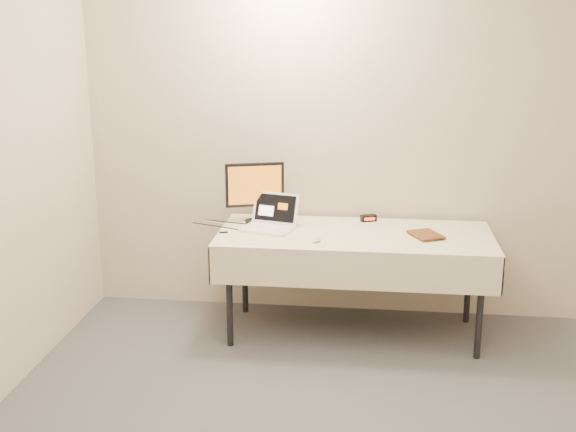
# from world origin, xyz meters

# --- Properties ---
(back_wall) EXTENTS (4.00, 0.10, 2.70)m
(back_wall) POSITION_xyz_m (0.00, 2.50, 1.35)
(back_wall) COLOR beige
(back_wall) RESTS_ON ground
(table) EXTENTS (1.86, 0.81, 0.74)m
(table) POSITION_xyz_m (0.00, 2.05, 0.68)
(table) COLOR black
(table) RESTS_ON ground
(laptop) EXTENTS (0.41, 0.39, 0.23)m
(laptop) POSITION_xyz_m (-0.59, 2.10, 0.79)
(laptop) COLOR white
(laptop) RESTS_ON table
(monitor) EXTENTS (0.41, 0.18, 0.43)m
(monitor) POSITION_xyz_m (-0.72, 2.24, 0.99)
(monitor) COLOR black
(monitor) RESTS_ON table
(book) EXTENTS (0.16, 0.10, 0.23)m
(book) POSITION_xyz_m (0.40, 1.98, 0.85)
(book) COLOR #94501B
(book) RESTS_ON table
(alarm_clock) EXTENTS (0.12, 0.09, 0.05)m
(alarm_clock) POSITION_xyz_m (0.09, 2.36, 0.76)
(alarm_clock) COLOR black
(alarm_clock) RESTS_ON table
(clicker) EXTENTS (0.07, 0.10, 0.02)m
(clicker) POSITION_xyz_m (-0.24, 1.82, 0.75)
(clicker) COLOR silver
(clicker) RESTS_ON table
(paper_form) EXTENTS (0.17, 0.30, 0.00)m
(paper_form) POSITION_xyz_m (0.46, 2.04, 0.74)
(paper_form) COLOR #C1E9B9
(paper_form) RESTS_ON table
(usb_dongle) EXTENTS (0.06, 0.03, 0.01)m
(usb_dongle) POSITION_xyz_m (-0.89, 1.94, 0.74)
(usb_dongle) COLOR black
(usb_dongle) RESTS_ON table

